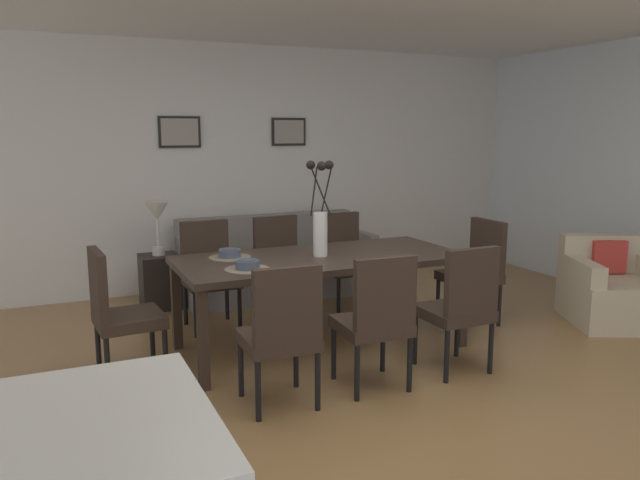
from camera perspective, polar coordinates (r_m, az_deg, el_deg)
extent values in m
plane|color=olive|center=(4.13, 4.37, -14.30)|extent=(9.00, 9.00, 0.00)
cube|color=silver|center=(6.80, -8.75, 6.61)|extent=(9.00, 0.10, 2.60)
cube|color=#33261E|center=(4.80, 0.03, -1.77)|extent=(2.20, 0.99, 0.05)
cube|color=#33261E|center=(5.73, 7.77, -3.68)|extent=(0.07, 0.07, 0.69)
cube|color=#33261E|center=(4.99, -13.10, -5.96)|extent=(0.07, 0.07, 0.69)
cube|color=#33261E|center=(5.05, 12.99, -5.77)|extent=(0.07, 0.07, 0.69)
cube|color=#33261E|center=(4.18, -10.74, -9.06)|extent=(0.07, 0.07, 0.69)
cube|color=#33261E|center=(3.90, -3.91, -9.14)|extent=(0.45, 0.45, 0.08)
cube|color=#33261E|center=(3.65, -2.99, -6.20)|extent=(0.42, 0.07, 0.48)
cylinder|color=black|center=(4.21, -2.23, -10.99)|extent=(0.04, 0.04, 0.38)
cylinder|color=black|center=(4.10, -7.32, -11.65)|extent=(0.04, 0.04, 0.38)
cylinder|color=black|center=(3.88, -0.21, -12.87)|extent=(0.04, 0.04, 0.38)
cylinder|color=black|center=(3.76, -5.73, -13.68)|extent=(0.04, 0.04, 0.38)
cube|color=#33261E|center=(5.41, -10.00, -3.75)|extent=(0.44, 0.44, 0.08)
cube|color=#33261E|center=(5.54, -10.59, -0.70)|extent=(0.42, 0.06, 0.48)
cylinder|color=black|center=(5.25, -11.40, -6.84)|extent=(0.04, 0.04, 0.38)
cylinder|color=black|center=(5.35, -7.41, -6.41)|extent=(0.04, 0.04, 0.38)
cylinder|color=black|center=(5.61, -12.32, -5.78)|extent=(0.04, 0.04, 0.38)
cylinder|color=black|center=(5.70, -8.57, -5.40)|extent=(0.04, 0.04, 0.38)
cube|color=#33261E|center=(4.17, 4.75, -7.87)|extent=(0.46, 0.46, 0.08)
cube|color=#33261E|center=(3.93, 6.04, -5.04)|extent=(0.42, 0.08, 0.48)
cylinder|color=black|center=(4.48, 5.82, -9.67)|extent=(0.04, 0.04, 0.38)
cylinder|color=black|center=(4.33, 1.28, -10.35)|extent=(0.04, 0.04, 0.38)
cylinder|color=black|center=(4.17, 8.27, -11.27)|extent=(0.04, 0.04, 0.38)
cylinder|color=black|center=(4.01, 3.44, -12.10)|extent=(0.04, 0.04, 0.38)
cube|color=#33261E|center=(5.62, -3.35, -3.09)|extent=(0.46, 0.46, 0.08)
cube|color=#33261E|center=(5.74, -4.14, -0.17)|extent=(0.42, 0.08, 0.48)
cylinder|color=black|center=(5.44, -4.37, -6.06)|extent=(0.04, 0.04, 0.38)
cylinder|color=black|center=(5.59, -0.75, -5.59)|extent=(0.04, 0.04, 0.38)
cylinder|color=black|center=(5.78, -5.82, -5.11)|extent=(0.04, 0.04, 0.38)
cylinder|color=black|center=(5.92, -2.37, -4.69)|extent=(0.04, 0.04, 0.38)
cube|color=#33261E|center=(4.53, 12.21, -6.57)|extent=(0.45, 0.45, 0.08)
cube|color=#33261E|center=(4.32, 13.86, -3.89)|extent=(0.42, 0.07, 0.48)
cylinder|color=black|center=(4.86, 12.53, -8.29)|extent=(0.04, 0.04, 0.38)
cylinder|color=black|center=(4.64, 8.77, -9.03)|extent=(0.04, 0.04, 0.38)
cylinder|color=black|center=(4.58, 15.47, -9.56)|extent=(0.04, 0.04, 0.38)
cylinder|color=black|center=(4.35, 11.61, -10.45)|extent=(0.04, 0.04, 0.38)
cube|color=#33261E|center=(5.84, 2.54, -2.57)|extent=(0.45, 0.45, 0.08)
cube|color=#33261E|center=(5.96, 1.70, 0.23)|extent=(0.42, 0.07, 0.48)
cylinder|color=black|center=(5.65, 1.72, -5.42)|extent=(0.04, 0.04, 0.38)
cylinder|color=black|center=(5.83, 5.06, -4.97)|extent=(0.04, 0.04, 0.38)
cylinder|color=black|center=(5.98, 0.05, -4.54)|extent=(0.04, 0.04, 0.38)
cylinder|color=black|center=(6.15, 3.26, -4.14)|extent=(0.04, 0.04, 0.38)
cube|color=#33261E|center=(4.48, -17.17, -7.01)|extent=(0.47, 0.47, 0.08)
cube|color=#33261E|center=(4.38, -19.79, -4.01)|extent=(0.09, 0.42, 0.48)
cylinder|color=black|center=(4.41, -14.06, -10.27)|extent=(0.04, 0.04, 0.38)
cylinder|color=black|center=(4.76, -15.21, -8.79)|extent=(0.04, 0.04, 0.38)
cylinder|color=black|center=(4.34, -19.01, -10.86)|extent=(0.04, 0.04, 0.38)
cylinder|color=black|center=(4.70, -19.78, -9.30)|extent=(0.04, 0.04, 0.38)
cube|color=#33261E|center=(5.63, 13.60, -3.35)|extent=(0.45, 0.45, 0.08)
cube|color=#33261E|center=(5.70, 15.20, -0.59)|extent=(0.07, 0.42, 0.48)
cylinder|color=black|center=(5.72, 10.82, -5.41)|extent=(0.04, 0.04, 0.38)
cylinder|color=black|center=(5.43, 13.17, -6.34)|extent=(0.04, 0.04, 0.38)
cylinder|color=black|center=(5.94, 13.80, -4.93)|extent=(0.04, 0.04, 0.38)
cylinder|color=black|center=(5.67, 16.21, -5.79)|extent=(0.04, 0.04, 0.38)
cylinder|color=white|center=(4.76, 0.03, 0.52)|extent=(0.11, 0.11, 0.34)
cylinder|color=black|center=(4.76, 0.57, 4.52)|extent=(0.05, 0.12, 0.37)
sphere|color=black|center=(4.76, 0.85, 6.94)|extent=(0.07, 0.07, 0.07)
cylinder|color=black|center=(4.75, -0.56, 4.52)|extent=(0.08, 0.05, 0.38)
sphere|color=black|center=(4.75, -0.86, 6.94)|extent=(0.07, 0.07, 0.07)
cylinder|color=black|center=(4.66, 0.11, 4.40)|extent=(0.15, 0.06, 0.36)
sphere|color=black|center=(4.61, 0.15, 6.84)|extent=(0.07, 0.07, 0.07)
cylinder|color=#7F705B|center=(4.36, -6.71, -2.69)|extent=(0.32, 0.32, 0.01)
cylinder|color=#475166|center=(4.35, -6.72, -2.26)|extent=(0.17, 0.17, 0.06)
cylinder|color=#3C4556|center=(4.35, -6.72, -2.07)|extent=(0.13, 0.13, 0.04)
cylinder|color=#7F705B|center=(4.78, -8.32, -1.59)|extent=(0.32, 0.32, 0.01)
cylinder|color=#475166|center=(4.77, -8.33, -1.21)|extent=(0.17, 0.17, 0.06)
cylinder|color=#3C4556|center=(4.77, -8.33, -1.03)|extent=(0.13, 0.13, 0.04)
cube|color=gray|center=(6.50, -3.94, -3.17)|extent=(1.96, 0.84, 0.42)
cube|color=gray|center=(6.74, -4.99, 0.75)|extent=(1.96, 0.16, 0.38)
cube|color=gray|center=(6.81, 3.37, 0.10)|extent=(0.10, 0.84, 0.20)
cube|color=gray|center=(6.19, -12.07, -1.13)|extent=(0.10, 0.84, 0.20)
cube|color=black|center=(6.18, -14.54, -3.72)|extent=(0.36, 0.36, 0.52)
cylinder|color=beige|center=(6.12, -14.66, -0.99)|extent=(0.12, 0.12, 0.08)
cylinder|color=beige|center=(6.08, -14.74, 0.68)|extent=(0.02, 0.02, 0.30)
cone|color=silver|center=(6.06, -14.82, 2.54)|extent=(0.22, 0.22, 0.18)
cube|color=beige|center=(6.12, 25.69, -5.12)|extent=(1.06, 1.06, 0.40)
cube|color=beige|center=(6.33, 24.74, -1.09)|extent=(0.79, 0.48, 0.35)
cube|color=beige|center=(5.91, 23.09, -2.56)|extent=(0.41, 0.68, 0.18)
cube|color=#C63833|center=(6.24, 25.10, -1.41)|extent=(0.31, 0.20, 0.30)
cube|color=black|center=(6.61, -12.83, 9.69)|extent=(0.43, 0.02, 0.32)
cube|color=#9E9389|center=(6.59, -12.80, 9.69)|extent=(0.38, 0.01, 0.27)
cube|color=black|center=(6.95, -2.90, 9.94)|extent=(0.39, 0.02, 0.30)
cube|color=#9E9389|center=(6.94, -2.86, 9.94)|extent=(0.34, 0.01, 0.25)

